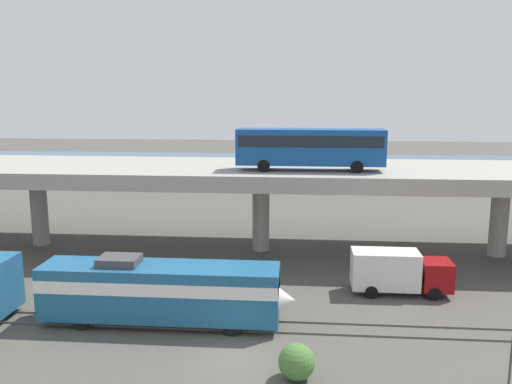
% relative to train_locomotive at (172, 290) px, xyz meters
% --- Properties ---
extents(ground_plane, '(260.00, 260.00, 0.00)m').
position_rel_train_locomotive_xyz_m(ground_plane, '(4.17, -4.00, -2.19)').
color(ground_plane, '#4C4944').
extents(rail_strip_near, '(110.00, 0.12, 0.12)m').
position_rel_train_locomotive_xyz_m(rail_strip_near, '(4.17, -0.77, -2.13)').
color(rail_strip_near, '#59544C').
rests_on(rail_strip_near, ground_plane).
extents(rail_strip_far, '(110.00, 0.12, 0.12)m').
position_rel_train_locomotive_xyz_m(rail_strip_far, '(4.17, 0.77, -2.13)').
color(rail_strip_far, '#59544C').
rests_on(rail_strip_far, ground_plane).
extents(train_locomotive, '(15.34, 3.04, 4.18)m').
position_rel_train_locomotive_xyz_m(train_locomotive, '(0.00, 0.00, 0.00)').
color(train_locomotive, '#1E5984').
rests_on(train_locomotive, ground_plane).
extents(highway_overpass, '(96.00, 12.07, 7.54)m').
position_rel_train_locomotive_xyz_m(highway_overpass, '(4.17, 16.00, 4.53)').
color(highway_overpass, '#9E998E').
rests_on(highway_overpass, ground_plane).
extents(transit_bus_on_overpass, '(12.00, 2.68, 3.40)m').
position_rel_train_locomotive_xyz_m(transit_bus_on_overpass, '(8.34, 13.79, 7.41)').
color(transit_bus_on_overpass, '#14478C').
rests_on(transit_bus_on_overpass, highway_overpass).
extents(service_truck_west, '(6.80, 2.46, 3.04)m').
position_rel_train_locomotive_xyz_m(service_truck_west, '(14.47, 6.26, -0.56)').
color(service_truck_west, maroon).
rests_on(service_truck_west, ground_plane).
extents(pier_parking_lot, '(60.45, 13.03, 1.57)m').
position_rel_train_locomotive_xyz_m(pier_parking_lot, '(4.17, 51.00, -1.41)').
color(pier_parking_lot, '#9E998E').
rests_on(pier_parking_lot, ground_plane).
extents(parked_car_0, '(4.12, 1.96, 1.50)m').
position_rel_train_locomotive_xyz_m(parked_car_0, '(21.91, 53.04, 0.15)').
color(parked_car_0, maroon).
rests_on(parked_car_0, pier_parking_lot).
extents(parked_car_1, '(4.20, 1.93, 1.50)m').
position_rel_train_locomotive_xyz_m(parked_car_1, '(-20.38, 53.06, 0.15)').
color(parked_car_1, '#0C4C26').
rests_on(parked_car_1, pier_parking_lot).
extents(parked_car_2, '(4.33, 1.90, 1.50)m').
position_rel_train_locomotive_xyz_m(parked_car_2, '(-15.17, 53.31, 0.15)').
color(parked_car_2, '#515459').
rests_on(parked_car_2, pier_parking_lot).
extents(parked_car_3, '(4.06, 1.95, 1.50)m').
position_rel_train_locomotive_xyz_m(parked_car_3, '(-3.86, 48.17, 0.15)').
color(parked_car_3, '#0C4C26').
rests_on(parked_car_3, pier_parking_lot).
extents(parked_car_4, '(4.19, 1.95, 1.50)m').
position_rel_train_locomotive_xyz_m(parked_car_4, '(-20.97, 48.87, 0.15)').
color(parked_car_4, maroon).
rests_on(parked_car_4, pier_parking_lot).
extents(harbor_water, '(140.00, 36.00, 0.01)m').
position_rel_train_locomotive_xyz_m(harbor_water, '(4.17, 74.00, -2.19)').
color(harbor_water, '#385B7A').
rests_on(harbor_water, ground_plane).
extents(shrub_right, '(1.82, 1.82, 1.82)m').
position_rel_train_locomotive_xyz_m(shrub_right, '(7.58, -5.77, -1.28)').
color(shrub_right, '#467436').
rests_on(shrub_right, ground_plane).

